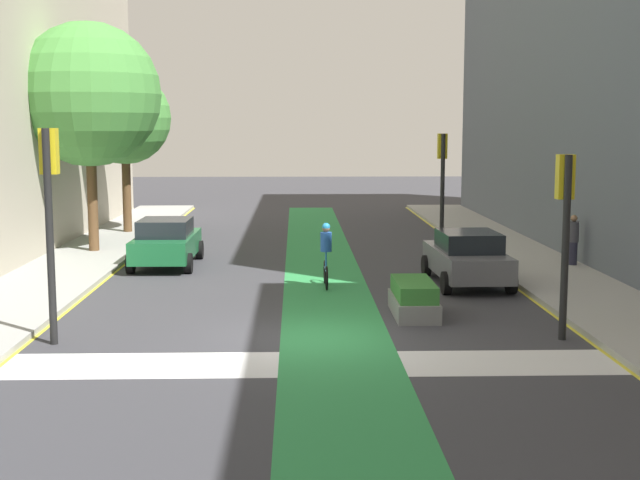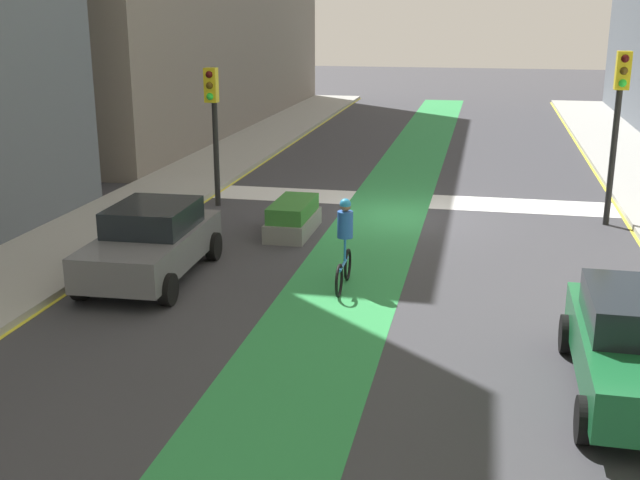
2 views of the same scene
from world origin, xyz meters
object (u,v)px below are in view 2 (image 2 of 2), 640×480
(traffic_signal_near_left, at_px, (619,106))
(cyclist_in_lane, at_px, (344,242))
(median_planter, at_px, (293,218))
(car_grey_right_far, at_px, (152,241))
(traffic_signal_near_right, at_px, (213,110))

(traffic_signal_near_left, height_order, cyclist_in_lane, traffic_signal_near_left)
(median_planter, bearing_deg, traffic_signal_near_left, -162.97)
(car_grey_right_far, relative_size, cyclist_in_lane, 2.30)
(car_grey_right_far, relative_size, median_planter, 1.84)
(median_planter, bearing_deg, car_grey_right_far, 62.34)
(traffic_signal_near_right, height_order, traffic_signal_near_left, traffic_signal_near_left)
(cyclist_in_lane, height_order, median_planter, cyclist_in_lane)
(traffic_signal_near_left, height_order, car_grey_right_far, traffic_signal_near_left)
(car_grey_right_far, distance_m, cyclist_in_lane, 4.11)
(traffic_signal_near_right, xyz_separation_m, median_planter, (-2.88, 2.35, -2.39))
(car_grey_right_far, bearing_deg, traffic_signal_near_left, -147.39)
(traffic_signal_near_right, xyz_separation_m, cyclist_in_lane, (-4.88, 6.08, -1.82))
(cyclist_in_lane, bearing_deg, car_grey_right_far, 3.65)
(traffic_signal_near_right, distance_m, cyclist_in_lane, 8.01)
(cyclist_in_lane, xyz_separation_m, median_planter, (2.00, -3.73, -0.57))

